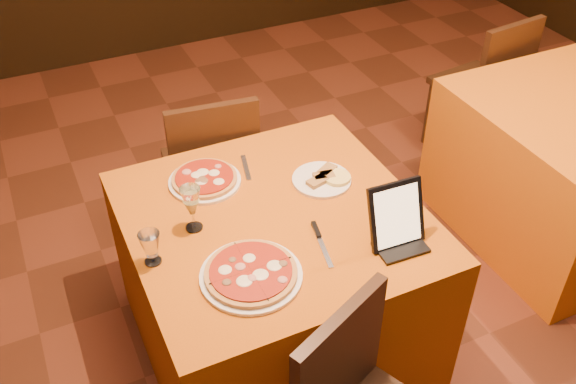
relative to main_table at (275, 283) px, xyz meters
name	(u,v)px	position (x,y,z in m)	size (l,w,h in m)	color
floor	(421,363)	(0.53, -0.38, -0.38)	(6.00, 7.00, 0.01)	#5E2D19
main_table	(275,283)	(0.00, 0.00, 0.00)	(1.10, 1.10, 0.75)	#B7580B
side_table	(573,168)	(1.74, 0.09, 0.00)	(1.10, 1.10, 0.75)	orange
chair_main_far	(210,166)	(0.00, 0.80, 0.08)	(0.39, 0.39, 0.91)	black
chair_side_far	(476,84)	(1.74, 0.91, 0.08)	(0.44, 0.44, 0.91)	black
pizza_near	(251,274)	(-0.20, -0.27, 0.39)	(0.35, 0.35, 0.03)	white
pizza_far	(205,180)	(-0.17, 0.30, 0.39)	(0.29, 0.29, 0.03)	white
cutlet_dish	(322,179)	(0.26, 0.11, 0.39)	(0.24, 0.24, 0.03)	white
wine_glass	(192,208)	(-0.30, 0.06, 0.47)	(0.08, 0.08, 0.19)	#DFDE7F
water_glass	(151,248)	(-0.49, -0.05, 0.44)	(0.07, 0.07, 0.13)	silver
tablet	(396,215)	(0.34, -0.31, 0.49)	(0.21, 0.02, 0.24)	black
knife	(322,246)	(0.09, -0.23, 0.38)	(0.23, 0.02, 0.01)	#B8B8BF
fork_near	(207,282)	(-0.35, -0.23, 0.38)	(0.14, 0.02, 0.01)	#A9A9B0
fork_far	(246,168)	(0.02, 0.33, 0.38)	(0.18, 0.02, 0.01)	silver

